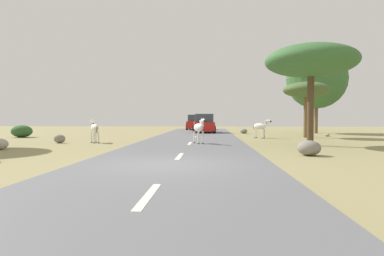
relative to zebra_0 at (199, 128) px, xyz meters
The scene contains 16 objects.
ground_plane 7.99m from the zebra_0, 95.33° to the right, with size 90.00×90.00×0.00m, color #8E8456.
road 7.97m from the zebra_0, 93.60° to the right, with size 6.00×64.00×0.05m, color slate.
lane_markings 8.96m from the zebra_0, 93.19° to the right, with size 0.16×56.00×0.01m.
zebra_0 is the anchor object (origin of this frame).
zebra_1 6.06m from the zebra_0, behind, with size 0.98×1.32×1.39m.
zebra_2 7.02m from the zebra_0, 54.02° to the left, with size 1.25×1.03×1.36m.
car_0 21.41m from the zebra_0, 92.84° to the left, with size 2.22×4.44×1.74m.
car_1 13.50m from the zebra_0, 90.04° to the left, with size 2.25×4.45×1.74m.
tree_2 17.51m from the zebra_0, 52.45° to the left, with size 5.45×5.45×7.73m.
tree_3 6.67m from the zebra_0, ahead, with size 4.64×4.64×5.13m.
tree_5 10.34m from the zebra_0, 41.62° to the left, with size 3.27×3.27×4.01m.
bush_1 14.37m from the zebra_0, 156.20° to the left, with size 1.49×1.34×0.89m, color #2D5628.
rock_0 6.62m from the zebra_0, 49.08° to the right, with size 0.87×0.83×0.58m, color gray.
rock_2 13.24m from the zebra_0, 73.93° to the left, with size 0.66×0.69×0.44m, color gray.
rock_3 7.92m from the zebra_0, behind, with size 0.64×0.50×0.49m, color gray.
rock_4 12.72m from the zebra_0, 40.91° to the left, with size 0.39×0.37×0.22m, color #A89E8C.
Camera 1 is at (1.32, -9.74, 1.42)m, focal length 31.01 mm.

